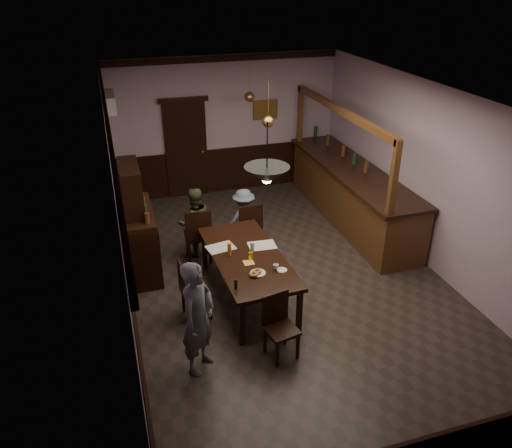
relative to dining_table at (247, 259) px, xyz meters
name	(u,v)px	position (x,y,z in m)	size (l,w,h in m)	color
room	(290,199)	(0.73, 0.20, 0.81)	(5.01, 8.01, 3.01)	#2D2621
dining_table	(247,259)	(0.00, 0.00, 0.00)	(1.09, 2.24, 0.75)	black
chair_far_left	(198,233)	(-0.51, 1.25, -0.13)	(0.47, 0.47, 1.02)	black
chair_far_right	(249,226)	(0.40, 1.29, -0.14)	(0.45, 0.45, 0.99)	black
chair_near	(279,323)	(0.04, -1.33, -0.20)	(0.46, 0.46, 0.89)	black
chair_side	(191,288)	(-0.92, -0.24, -0.19)	(0.43, 0.43, 0.91)	black
person_standing	(198,318)	(-1.00, -1.29, 0.09)	(0.56, 0.37, 1.55)	#595A65
person_seated_left	(195,222)	(-0.51, 1.53, -0.05)	(0.61, 0.48, 1.26)	#465331
person_seated_right	(244,218)	(0.39, 1.57, -0.12)	(0.72, 0.42, 1.12)	slate
newspaper_left	(221,248)	(-0.33, 0.34, 0.07)	(0.42, 0.30, 0.01)	silver
newspaper_right	(262,245)	(0.30, 0.21, 0.07)	(0.42, 0.30, 0.01)	silver
napkin	(249,262)	(-0.04, -0.20, 0.07)	(0.15, 0.15, 0.00)	#FFC15D
saucer	(282,270)	(0.36, -0.54, 0.07)	(0.15, 0.15, 0.01)	white
coffee_cup	(276,267)	(0.28, -0.50, 0.11)	(0.08, 0.08, 0.07)	white
pastry_plate	(258,273)	(0.01, -0.52, 0.07)	(0.22, 0.22, 0.01)	white
pastry_ring_a	(254,274)	(-0.07, -0.57, 0.10)	(0.13, 0.13, 0.04)	#C68C47
pastry_ring_b	(257,271)	(0.00, -0.51, 0.10)	(0.13, 0.13, 0.04)	#C68C47
soda_can	(251,256)	(0.02, -0.12, 0.12)	(0.07, 0.07, 0.12)	yellow
beer_glass	(229,249)	(-0.25, 0.09, 0.16)	(0.06, 0.06, 0.20)	#BF721E
water_glass	(252,247)	(0.11, 0.10, 0.14)	(0.06, 0.06, 0.15)	silver
pepper_mill	(236,284)	(-0.39, -0.78, 0.13)	(0.04, 0.04, 0.14)	black
sideboard	(138,230)	(-1.48, 1.30, 0.07)	(0.51, 1.43, 1.89)	black
bar_counter	(351,193)	(2.72, 1.97, -0.09)	(0.97, 4.17, 2.34)	#462812
door_back	(186,150)	(-0.17, 4.15, 0.36)	(0.90, 0.06, 2.10)	black
ac_unit	(109,102)	(-1.65, 3.10, 1.76)	(0.20, 0.85, 0.30)	white
picture_left_small	(124,231)	(-1.73, -1.40, 1.46)	(0.04, 0.28, 0.36)	olive
picture_left_large	(116,185)	(-1.73, 1.00, 1.01)	(0.04, 0.62, 0.48)	olive
picture_back	(265,110)	(1.63, 4.16, 1.11)	(0.55, 0.04, 0.42)	olive
pendant_iron	(267,175)	(0.03, -0.80, 1.65)	(0.56, 0.56, 0.77)	black
pendant_brass_mid	(268,122)	(0.83, 1.57, 1.61)	(0.20, 0.20, 0.81)	#BF8C3F
pendant_brass_far	(249,97)	(1.03, 3.36, 1.61)	(0.20, 0.20, 0.81)	#BF8C3F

